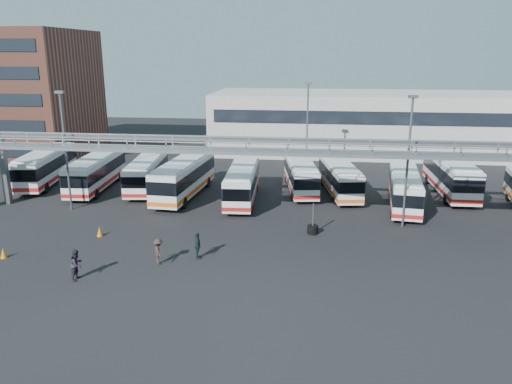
# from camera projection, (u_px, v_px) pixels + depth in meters

# --- Properties ---
(ground) EXTENTS (140.00, 140.00, 0.00)m
(ground) POSITION_uv_depth(u_px,v_px,m) (238.00, 254.00, 34.02)
(ground) COLOR black
(ground) RESTS_ON ground
(gantry) EXTENTS (51.40, 5.15, 7.10)m
(gantry) POSITION_uv_depth(u_px,v_px,m) (249.00, 157.00, 38.14)
(gantry) COLOR gray
(gantry) RESTS_ON ground
(apartment_building) EXTENTS (18.00, 15.00, 16.00)m
(apartment_building) POSITION_uv_depth(u_px,v_px,m) (15.00, 94.00, 64.56)
(apartment_building) COLOR brown
(apartment_building) RESTS_ON ground
(warehouse) EXTENTS (42.00, 14.00, 8.00)m
(warehouse) POSITION_uv_depth(u_px,v_px,m) (369.00, 123.00, 67.82)
(warehouse) COLOR #9E9E99
(warehouse) RESTS_ON ground
(light_pole_left) EXTENTS (0.70, 0.35, 10.21)m
(light_pole_left) POSITION_uv_depth(u_px,v_px,m) (65.00, 145.00, 42.02)
(light_pole_left) COLOR #4C4F54
(light_pole_left) RESTS_ON ground
(light_pole_mid) EXTENTS (0.70, 0.35, 10.21)m
(light_pole_mid) POSITION_uv_depth(u_px,v_px,m) (408.00, 155.00, 37.74)
(light_pole_mid) COLOR #4C4F54
(light_pole_mid) RESTS_ON ground
(light_pole_back) EXTENTS (0.70, 0.35, 10.21)m
(light_pole_back) POSITION_uv_depth(u_px,v_px,m) (307.00, 125.00, 53.02)
(light_pole_back) COLOR #4C4F54
(light_pole_back) RESTS_ON ground
(bus_0) EXTENTS (4.39, 11.72, 3.48)m
(bus_0) POSITION_uv_depth(u_px,v_px,m) (46.00, 166.00, 51.57)
(bus_0) COLOR silver
(bus_0) RESTS_ON ground
(bus_1) EXTENTS (3.37, 11.20, 3.35)m
(bus_1) POSITION_uv_depth(u_px,v_px,m) (96.00, 171.00, 49.47)
(bus_1) COLOR silver
(bus_1) RESTS_ON ground
(bus_2) EXTENTS (3.58, 10.57, 3.15)m
(bus_2) POSITION_uv_depth(u_px,v_px,m) (147.00, 172.00, 49.51)
(bus_2) COLOR silver
(bus_2) RESTS_ON ground
(bus_3) EXTENTS (3.49, 11.72, 3.51)m
(bus_3) POSITION_uv_depth(u_px,v_px,m) (184.00, 176.00, 47.01)
(bus_3) COLOR silver
(bus_3) RESTS_ON ground
(bus_4) EXTENTS (2.99, 10.57, 3.18)m
(bus_4) POSITION_uv_depth(u_px,v_px,m) (242.00, 182.00, 45.59)
(bus_4) COLOR silver
(bus_4) RESTS_ON ground
(bus_5) EXTENTS (3.91, 10.49, 3.11)m
(bus_5) POSITION_uv_depth(u_px,v_px,m) (301.00, 174.00, 48.93)
(bus_5) COLOR silver
(bus_5) RESTS_ON ground
(bus_6) EXTENTS (4.03, 10.44, 3.09)m
(bus_6) POSITION_uv_depth(u_px,v_px,m) (340.00, 177.00, 47.81)
(bus_6) COLOR silver
(bus_6) RESTS_ON ground
(bus_7) EXTENTS (3.45, 10.54, 3.14)m
(bus_7) POSITION_uv_depth(u_px,v_px,m) (405.00, 188.00, 43.67)
(bus_7) COLOR silver
(bus_7) RESTS_ON ground
(bus_8) EXTENTS (2.89, 11.58, 3.50)m
(bus_8) POSITION_uv_depth(u_px,v_px,m) (450.00, 174.00, 47.89)
(bus_8) COLOR silver
(bus_8) RESTS_ON ground
(pedestrian_b) EXTENTS (0.83, 1.00, 1.89)m
(pedestrian_b) POSITION_uv_depth(u_px,v_px,m) (77.00, 264.00, 29.97)
(pedestrian_b) COLOR #24202C
(pedestrian_b) RESTS_ON ground
(pedestrian_c) EXTENTS (1.12, 1.29, 1.73)m
(pedestrian_c) POSITION_uv_depth(u_px,v_px,m) (158.00, 252.00, 32.11)
(pedestrian_c) COLOR #312420
(pedestrian_c) RESTS_ON ground
(pedestrian_d) EXTENTS (0.76, 1.16, 1.83)m
(pedestrian_d) POSITION_uv_depth(u_px,v_px,m) (198.00, 246.00, 32.98)
(pedestrian_d) COLOR black
(pedestrian_d) RESTS_ON ground
(cone_left) EXTENTS (0.51, 0.51, 0.71)m
(cone_left) POSITION_uv_depth(u_px,v_px,m) (3.00, 253.00, 33.21)
(cone_left) COLOR #CE680B
(cone_left) RESTS_ON ground
(cone_right) EXTENTS (0.54, 0.54, 0.72)m
(cone_right) POSITION_uv_depth(u_px,v_px,m) (100.00, 232.00, 37.15)
(cone_right) COLOR #CE680B
(cone_right) RESTS_ON ground
(tire_stack) EXTENTS (0.83, 0.83, 2.38)m
(tire_stack) POSITION_uv_depth(u_px,v_px,m) (313.00, 229.00, 37.62)
(tire_stack) COLOR black
(tire_stack) RESTS_ON ground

